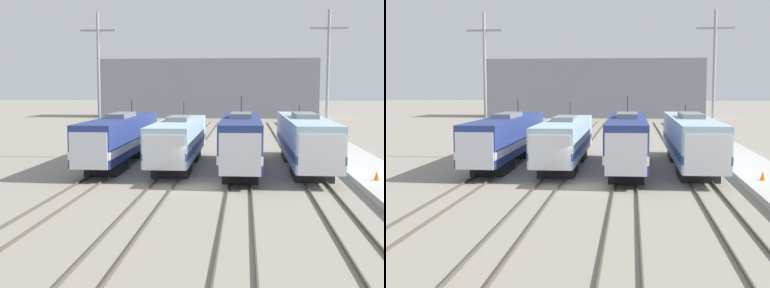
{
  "view_description": "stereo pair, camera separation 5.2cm",
  "coord_description": "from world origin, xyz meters",
  "views": [
    {
      "loc": [
        2.68,
        -32.98,
        6.34
      ],
      "look_at": [
        -0.75,
        1.92,
        2.51
      ],
      "focal_mm": 50.0,
      "sensor_mm": 36.0,
      "label": 1
    },
    {
      "loc": [
        2.73,
        -32.97,
        6.34
      ],
      "look_at": [
        -0.75,
        1.92,
        2.51
      ],
      "focal_mm": 50.0,
      "sensor_mm": 36.0,
      "label": 2
    }
  ],
  "objects": [
    {
      "name": "locomotive_center_left",
      "position": [
        -2.44,
        8.14,
        2.06
      ],
      "size": [
        3.02,
        16.26,
        5.01
      ],
      "color": "#232326",
      "rests_on": "ground_plane"
    },
    {
      "name": "locomotive_far_right",
      "position": [
        7.31,
        8.21,
        2.19
      ],
      "size": [
        3.05,
        19.08,
        4.74
      ],
      "color": "#232326",
      "rests_on": "ground_plane"
    },
    {
      "name": "catenary_tower_right",
      "position": [
        9.55,
        12.66,
        6.7
      ],
      "size": [
        3.09,
        0.26,
        12.58
      ],
      "color": "gray",
      "rests_on": "ground_plane"
    },
    {
      "name": "rail_pair_center_left",
      "position": [
        -2.44,
        0.0,
        0.07
      ],
      "size": [
        1.51,
        120.0,
        0.15
      ],
      "color": "#4C4238",
      "rests_on": "ground_plane"
    },
    {
      "name": "ground_plane",
      "position": [
        0.0,
        0.0,
        0.0
      ],
      "size": [
        400.0,
        400.0,
        0.0
      ],
      "primitive_type": "plane",
      "color": "gray"
    },
    {
      "name": "rail_pair_far_right",
      "position": [
        7.31,
        0.0,
        0.07
      ],
      "size": [
        1.51,
        120.0,
        0.15
      ],
      "color": "#4C4238",
      "rests_on": "ground_plane"
    },
    {
      "name": "rail_pair_center_right",
      "position": [
        2.44,
        0.0,
        0.07
      ],
      "size": [
        1.51,
        120.0,
        0.15
      ],
      "color": "#4C4238",
      "rests_on": "ground_plane"
    },
    {
      "name": "catenary_tower_left",
      "position": [
        -9.95,
        12.66,
        6.7
      ],
      "size": [
        3.09,
        0.26,
        12.58
      ],
      "color": "gray",
      "rests_on": "ground_plane"
    },
    {
      "name": "locomotive_far_left",
      "position": [
        -7.31,
        9.2,
        2.14
      ],
      "size": [
        2.77,
        18.92,
        5.13
      ],
      "color": "black",
      "rests_on": "ground_plane"
    },
    {
      "name": "depot_building",
      "position": [
        -4.66,
        76.28,
        5.82
      ],
      "size": [
        43.23,
        10.11,
        11.64
      ],
      "color": "gray",
      "rests_on": "ground_plane"
    },
    {
      "name": "traffic_cone",
      "position": [
        11.02,
        1.22,
        0.71
      ],
      "size": [
        0.37,
        0.37,
        0.6
      ],
      "color": "orange",
      "rests_on": "platform"
    },
    {
      "name": "locomotive_center_right",
      "position": [
        2.44,
        6.44,
        2.23
      ],
      "size": [
        2.8,
        16.46,
        5.54
      ],
      "color": "black",
      "rests_on": "ground_plane"
    },
    {
      "name": "rail_pair_far_left",
      "position": [
        -7.31,
        0.0,
        0.07
      ],
      "size": [
        1.51,
        120.0,
        0.15
      ],
      "color": "#4C4238",
      "rests_on": "ground_plane"
    }
  ]
}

